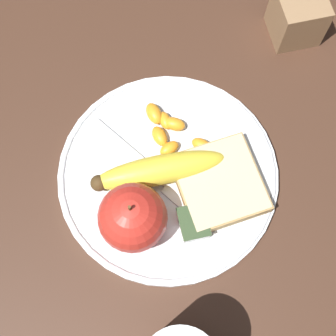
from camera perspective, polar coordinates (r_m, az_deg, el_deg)
ground_plane at (r=0.61m, az=0.00°, el=-0.99°), size 3.00×3.00×0.00m
plate at (r=0.60m, az=0.00°, el=-0.75°), size 0.28×0.28×0.01m
apple at (r=0.54m, az=-4.33°, el=-6.06°), size 0.08×0.08×0.09m
banana at (r=0.58m, az=-1.24°, el=-0.44°), size 0.04×0.17×0.04m
bread_slice at (r=0.59m, az=6.25°, el=-1.89°), size 0.12×0.11×0.02m
fork at (r=0.60m, az=-1.49°, el=-0.74°), size 0.16×0.12×0.00m
jam_packet at (r=0.57m, az=3.10°, el=-6.75°), size 0.04×0.03×0.02m
orange_segment_0 at (r=0.62m, az=-0.35°, el=5.81°), size 0.03×0.02×0.01m
orange_segment_1 at (r=0.62m, az=0.78°, el=5.39°), size 0.03×0.03×0.02m
orange_segment_2 at (r=0.61m, az=4.15°, el=2.78°), size 0.03×0.03×0.02m
orange_segment_3 at (r=0.62m, az=-1.59°, el=6.67°), size 0.04×0.03×0.02m
orange_segment_4 at (r=0.61m, az=-0.84°, el=3.93°), size 0.03×0.02×0.02m
orange_segment_5 at (r=0.60m, az=0.16°, el=2.41°), size 0.02×0.03×0.02m
condiment_caddy at (r=0.71m, az=15.49°, el=17.36°), size 0.06×0.06×0.07m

